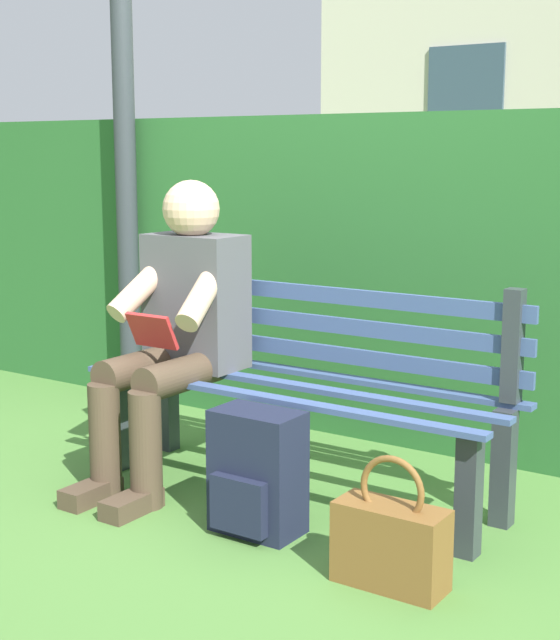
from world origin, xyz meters
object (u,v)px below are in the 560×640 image
person_seated (177,325)px  handbag (391,542)px  park_bench (306,381)px  backpack (257,473)px

person_seated → handbag: (-1.12, 0.37, -0.47)m
park_bench → handbag: size_ratio=4.13×
backpack → handbag: 0.57m
park_bench → handbag: 0.89m
backpack → handbag: (-0.56, 0.11, -0.07)m
park_bench → backpack: bearing=100.9°
person_seated → handbag: size_ratio=2.89×
person_seated → backpack: person_seated is taller
park_bench → backpack: (-0.08, 0.43, -0.22)m
handbag → park_bench: bearing=-40.4°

